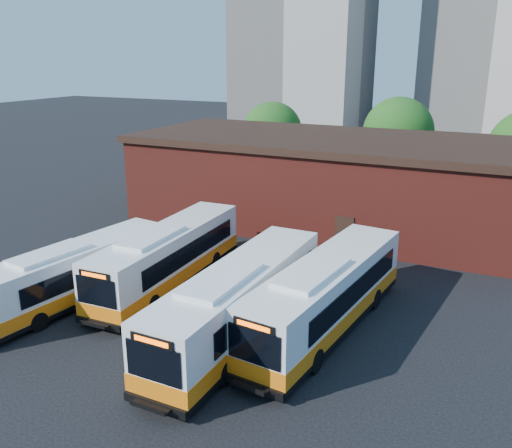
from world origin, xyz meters
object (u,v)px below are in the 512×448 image
at_px(bus_mideast, 239,305).
at_px(bus_west, 75,276).
at_px(transit_worker, 198,358).
at_px(bus_midwest, 168,259).
at_px(bus_east, 326,298).

bearing_deg(bus_mideast, bus_west, -177.52).
bearing_deg(transit_worker, bus_west, 95.39).
bearing_deg(transit_worker, bus_mideast, 25.32).
relative_size(bus_midwest, bus_mideast, 0.96).
relative_size(bus_west, transit_worker, 6.45).
bearing_deg(bus_east, bus_mideast, -136.69).
bearing_deg(transit_worker, bus_midwest, 66.19).
height_order(bus_west, transit_worker, bus_west).
distance_m(bus_west, bus_mideast, 9.19).
height_order(bus_midwest, bus_mideast, bus_mideast).
bearing_deg(bus_east, transit_worker, -111.61).
bearing_deg(bus_east, bus_midwest, 179.50).
xyz_separation_m(bus_midwest, bus_mideast, (6.15, -3.52, 0.07)).
bearing_deg(bus_east, bus_west, -161.51).
distance_m(bus_midwest, bus_east, 9.39).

